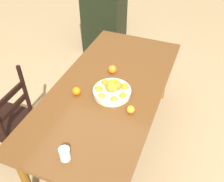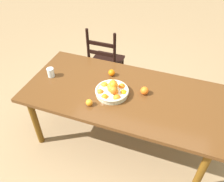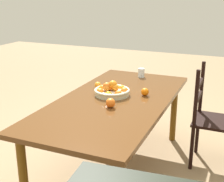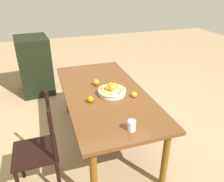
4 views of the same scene
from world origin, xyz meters
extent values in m
plane|color=#947956|center=(0.00, 0.00, 0.00)|extent=(12.00, 12.00, 0.00)
cube|color=#563317|center=(0.00, 0.00, 0.71)|extent=(1.93, 0.93, 0.04)
cylinder|color=brown|center=(-0.86, -0.36, 0.34)|extent=(0.07, 0.07, 0.69)
cylinder|color=brown|center=(0.86, -0.36, 0.34)|extent=(0.07, 0.07, 0.69)
cylinder|color=brown|center=(-0.86, 0.36, 0.34)|extent=(0.07, 0.07, 0.69)
cylinder|color=brown|center=(0.86, 0.36, 0.34)|extent=(0.07, 0.07, 0.69)
cube|color=black|center=(-0.49, 0.84, 0.45)|extent=(0.41, 0.41, 0.03)
cylinder|color=black|center=(-0.32, 1.01, 0.22)|extent=(0.04, 0.04, 0.44)
cylinder|color=black|center=(-0.32, 0.66, 0.22)|extent=(0.04, 0.04, 0.44)
cylinder|color=black|center=(-0.67, 0.66, 0.22)|extent=(0.04, 0.04, 0.44)
cylinder|color=black|center=(-0.32, 0.66, 0.73)|extent=(0.04, 0.04, 0.52)
cylinder|color=black|center=(-0.67, 0.66, 0.73)|extent=(0.04, 0.04, 0.52)
cube|color=black|center=(-0.49, 0.66, 0.68)|extent=(0.32, 0.02, 0.04)
cube|color=black|center=(-0.49, 0.66, 0.81)|extent=(0.32, 0.02, 0.04)
cube|color=black|center=(1.80, 0.80, 0.52)|extent=(0.71, 0.60, 1.03)
cylinder|color=beige|center=(-0.09, -0.06, 0.75)|extent=(0.31, 0.31, 0.05)
torus|color=beige|center=(-0.09, -0.06, 0.77)|extent=(0.33, 0.33, 0.02)
sphere|color=orange|center=(0.03, -0.05, 0.77)|extent=(0.06, 0.06, 0.06)
sphere|color=orange|center=(-0.02, 0.03, 0.77)|extent=(0.07, 0.07, 0.07)
sphere|color=orange|center=(-0.12, 0.05, 0.77)|extent=(0.08, 0.08, 0.08)
sphere|color=orange|center=(-0.19, -0.01, 0.77)|extent=(0.07, 0.07, 0.07)
sphere|color=orange|center=(-0.19, -0.12, 0.77)|extent=(0.07, 0.07, 0.07)
sphere|color=orange|center=(-0.12, -0.18, 0.77)|extent=(0.07, 0.07, 0.07)
sphere|color=orange|center=(-0.01, -0.15, 0.77)|extent=(0.08, 0.08, 0.08)
sphere|color=orange|center=(-0.08, -0.05, 0.83)|extent=(0.07, 0.07, 0.07)
sphere|color=orange|center=(-0.10, -0.06, 0.81)|extent=(0.07, 0.07, 0.07)
sphere|color=orange|center=(-0.08, -0.07, 0.81)|extent=(0.06, 0.06, 0.06)
sphere|color=orange|center=(-0.07, -0.02, 0.81)|extent=(0.06, 0.06, 0.06)
sphere|color=orange|center=(-0.09, -0.08, 0.81)|extent=(0.07, 0.07, 0.07)
sphere|color=orange|center=(-0.04, -0.10, 0.80)|extent=(0.06, 0.06, 0.06)
sphere|color=orange|center=(-0.06, -0.10, 0.81)|extent=(0.07, 0.07, 0.07)
sphere|color=orange|center=(-0.19, 0.22, 0.76)|extent=(0.07, 0.07, 0.07)
sphere|color=orange|center=(0.21, 0.05, 0.77)|extent=(0.08, 0.08, 0.08)
sphere|color=orange|center=(-0.23, -0.28, 0.76)|extent=(0.06, 0.06, 0.06)
cylinder|color=silver|center=(-0.79, -0.01, 0.77)|extent=(0.07, 0.07, 0.10)
camera|label=1|loc=(-1.59, -0.66, 2.15)|focal=40.60mm
camera|label=2|loc=(0.48, -1.63, 2.21)|focal=36.71mm
camera|label=3|loc=(2.42, 1.00, 1.65)|focal=50.19mm
camera|label=4|loc=(-2.26, 0.64, 1.92)|focal=35.63mm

